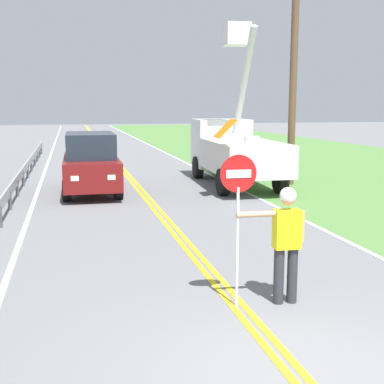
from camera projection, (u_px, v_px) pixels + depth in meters
ground_plane at (301, 381)px, 5.70m from camera, size 160.00×160.00×0.00m
grass_verge_right at (337, 162)px, 27.54m from camera, size 16.00×110.00×0.01m
centerline_yellow_left at (120, 168)px, 24.86m from camera, size 0.11×110.00×0.01m
centerline_yellow_right at (124, 168)px, 24.90m from camera, size 0.11×110.00×0.01m
edge_line_right at (193, 166)px, 25.70m from camera, size 0.12×110.00×0.01m
edge_line_left at (45, 171)px, 24.05m from camera, size 0.12×110.00×0.01m
flagger_worker at (286, 238)px, 7.80m from camera, size 1.09×0.26×1.83m
stop_sign_paddle at (238, 197)px, 7.55m from camera, size 0.56×0.04×2.33m
utility_bucket_truck at (233, 147)px, 19.86m from camera, size 2.92×6.90×6.03m
oncoming_suv_nearest at (91, 163)px, 17.78m from camera, size 1.96×4.63×2.10m
utility_pole_near at (294, 68)px, 19.17m from camera, size 1.80×0.28×8.48m
guardrail_left_shoulder at (20, 177)px, 18.26m from camera, size 0.10×32.00×0.71m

